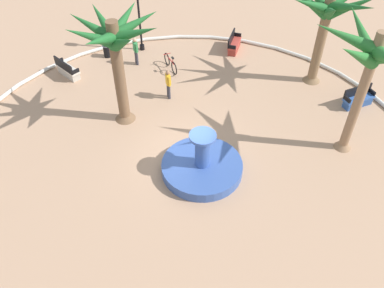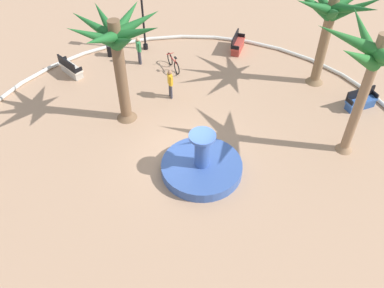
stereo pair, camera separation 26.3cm
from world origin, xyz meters
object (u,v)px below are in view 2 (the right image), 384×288
object	(u,v)px
bench_east	(71,69)
person_cyclist_photo	(170,82)
palm_tree_mid_plaza	(332,13)
person_cyclist_helmet	(139,49)
bench_north	(237,45)
fountain	(202,166)
palm_tree_by_curb	(117,45)
bench_west	(361,102)
trash_bin	(110,50)
lamppost	(142,8)
bicycle_red_frame	(173,63)
palm_tree_near_fountain	(377,60)

from	to	relation	value
bench_east	person_cyclist_photo	world-z (taller)	person_cyclist_photo
palm_tree_mid_plaza	person_cyclist_helmet	distance (m)	10.12
palm_tree_mid_plaza	bench_east	bearing A→B (deg)	16.65
bench_north	person_cyclist_photo	bearing A→B (deg)	70.57
fountain	person_cyclist_helmet	world-z (taller)	fountain
palm_tree_by_curb	bench_east	world-z (taller)	palm_tree_by_curb
bench_west	trash_bin	size ratio (longest dim) A/B	2.09
lamppost	trash_bin	bearing A→B (deg)	40.80
lamppost	bicycle_red_frame	distance (m)	3.51
bench_north	lamppost	distance (m)	5.85
palm_tree_mid_plaza	bench_east	xyz separation A→B (m)	(12.58, 3.76, -3.53)
palm_tree_by_curb	lamppost	xyz separation A→B (m)	(1.81, -6.09, -1.35)
bench_east	trash_bin	world-z (taller)	bench_east
palm_tree_near_fountain	lamppost	distance (m)	12.94
palm_tree_mid_plaza	person_cyclist_photo	size ratio (longest dim) A/B	3.23
person_cyclist_helmet	person_cyclist_photo	bearing A→B (deg)	140.31
palm_tree_near_fountain	lamppost	xyz separation A→B (m)	(11.82, -4.86, -2.02)
palm_tree_by_curb	bench_west	bearing A→B (deg)	-156.26
palm_tree_mid_plaza	palm_tree_by_curb	bearing A→B (deg)	36.66
palm_tree_mid_plaza	bench_west	bearing A→B (deg)	148.24
trash_bin	person_cyclist_photo	world-z (taller)	person_cyclist_photo
trash_bin	person_cyclist_photo	distance (m)	5.41
person_cyclist_helmet	bicycle_red_frame	bearing A→B (deg)	-177.33
fountain	palm_tree_near_fountain	xyz separation A→B (m)	(-5.50, -3.35, 4.27)
bench_west	person_cyclist_photo	xyz separation A→B (m)	(9.06, 2.39, 0.55)
palm_tree_mid_plaza	lamppost	world-z (taller)	palm_tree_mid_plaza
palm_tree_near_fountain	person_cyclist_photo	xyz separation A→B (m)	(8.64, -0.97, -3.68)
fountain	bench_west	size ratio (longest dim) A/B	2.20
palm_tree_mid_plaza	trash_bin	distance (m)	12.09
fountain	person_cyclist_photo	size ratio (longest dim) A/B	2.09
person_cyclist_helmet	palm_tree_by_curb	bearing A→B (deg)	107.66
palm_tree_by_curb	person_cyclist_helmet	size ratio (longest dim) A/B	3.28
palm_tree_mid_plaza	bicycle_red_frame	bearing A→B (deg)	10.41
palm_tree_near_fountain	bicycle_red_frame	xyz separation A→B (m)	(9.47, -3.42, -4.19)
bench_east	bench_north	size ratio (longest dim) A/B	1.03
person_cyclist_photo	lamppost	bearing A→B (deg)	-50.63
palm_tree_near_fountain	person_cyclist_helmet	world-z (taller)	palm_tree_near_fountain
bicycle_red_frame	bench_east	bearing A→B (deg)	25.29
bicycle_red_frame	person_cyclist_helmet	xyz separation A→B (m)	(2.00, 0.09, 0.51)
trash_bin	bicycle_red_frame	bearing A→B (deg)	178.87
palm_tree_mid_plaza	person_cyclist_helmet	xyz separation A→B (m)	(9.56, 1.48, -2.98)
bench_west	bench_north	distance (m)	7.78
fountain	palm_tree_near_fountain	size ratio (longest dim) A/B	0.57
person_cyclist_photo	bench_north	bearing A→B (deg)	-109.43
bench_east	trash_bin	xyz separation A→B (m)	(-1.09, -2.45, 0.04)
lamppost	person_cyclist_helmet	xyz separation A→B (m)	(-0.36, 1.54, -1.65)
fountain	bench_north	size ratio (longest dim) A/B	2.08
bench_north	person_cyclist_helmet	xyz separation A→B (m)	(4.79, 3.22, 0.55)
palm_tree_mid_plaza	bench_west	xyz separation A→B (m)	(-2.33, 1.44, -3.53)
bicycle_red_frame	person_cyclist_photo	bearing A→B (deg)	108.77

